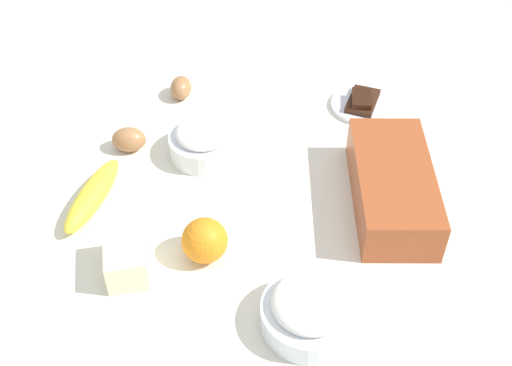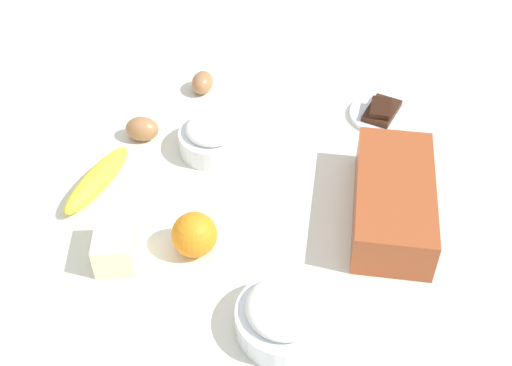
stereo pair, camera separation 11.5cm
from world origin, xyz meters
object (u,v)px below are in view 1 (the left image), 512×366
at_px(flour_bowl, 310,310).
at_px(butter_block, 126,259).
at_px(sugar_bowl, 203,141).
at_px(egg_beside_bowl, 181,88).
at_px(orange_fruit, 205,240).
at_px(loaf_pan, 393,185).
at_px(banana, 93,195).
at_px(egg_near_butter, 129,139).
at_px(chocolate_plate, 362,103).

height_order(flour_bowl, butter_block, flour_bowl).
height_order(sugar_bowl, egg_beside_bowl, sugar_bowl).
height_order(sugar_bowl, orange_fruit, orange_fruit).
height_order(loaf_pan, flour_bowl, loaf_pan).
distance_m(banana, egg_near_butter, 0.15).
relative_size(butter_block, chocolate_plate, 0.69).
distance_m(sugar_bowl, butter_block, 0.31).
bearing_deg(orange_fruit, flour_bowl, 55.75).
xyz_separation_m(orange_fruit, egg_near_butter, (-0.25, -0.18, -0.01)).
height_order(egg_beside_bowl, chocolate_plate, egg_beside_bowl).
relative_size(flour_bowl, butter_block, 1.63).
bearing_deg(sugar_bowl, butter_block, -15.07).
bearing_deg(banana, sugar_bowl, 130.25).
bearing_deg(loaf_pan, banana, -89.54).
relative_size(orange_fruit, butter_block, 0.84).
bearing_deg(sugar_bowl, flour_bowl, 29.82).
relative_size(butter_block, egg_near_butter, 1.38).
distance_m(butter_block, chocolate_plate, 0.61).
height_order(loaf_pan, butter_block, loaf_pan).
xyz_separation_m(flour_bowl, egg_beside_bowl, (-0.55, -0.29, -0.01)).
bearing_deg(chocolate_plate, egg_beside_bowl, -90.86).
height_order(loaf_pan, banana, loaf_pan).
distance_m(sugar_bowl, egg_beside_bowl, 0.20).
bearing_deg(butter_block, sugar_bowl, 164.93).
height_order(orange_fruit, butter_block, orange_fruit).
height_order(loaf_pan, egg_near_butter, loaf_pan).
distance_m(orange_fruit, chocolate_plate, 0.50).
bearing_deg(flour_bowl, butter_block, -104.25).
distance_m(banana, chocolate_plate, 0.58).
bearing_deg(sugar_bowl, orange_fruit, 8.90).
relative_size(banana, egg_beside_bowl, 3.14).
distance_m(loaf_pan, chocolate_plate, 0.28).
bearing_deg(egg_near_butter, sugar_bowl, 89.19).
relative_size(flour_bowl, chocolate_plate, 1.13).
bearing_deg(banana, egg_near_butter, 168.36).
relative_size(flour_bowl, orange_fruit, 1.95).
height_order(banana, egg_near_butter, egg_near_butter).
bearing_deg(banana, orange_fruit, 64.21).
relative_size(loaf_pan, chocolate_plate, 2.23).
bearing_deg(orange_fruit, chocolate_plate, 148.01).
height_order(loaf_pan, sugar_bowl, loaf_pan).
distance_m(flour_bowl, egg_near_butter, 0.52).
height_order(butter_block, egg_beside_bowl, butter_block).
relative_size(orange_fruit, egg_near_butter, 1.15).
bearing_deg(sugar_bowl, chocolate_plate, 119.72).
distance_m(loaf_pan, sugar_bowl, 0.36).
distance_m(banana, butter_block, 0.18).
bearing_deg(chocolate_plate, egg_near_butter, -69.02).
relative_size(orange_fruit, chocolate_plate, 0.58).
relative_size(flour_bowl, sugar_bowl, 1.12).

